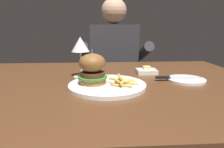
{
  "coord_description": "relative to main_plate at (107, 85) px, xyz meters",
  "views": [
    {
      "loc": [
        -0.02,
        -0.81,
        0.96
      ],
      "look_at": [
        0.03,
        -0.05,
        0.78
      ],
      "focal_mm": 32.0,
      "sensor_mm": 36.0,
      "label": 1
    }
  ],
  "objects": [
    {
      "name": "table_knife",
      "position": [
        0.29,
        0.07,
        0.01
      ],
      "size": [
        0.2,
        0.02,
        0.01
      ],
      "color": "silver",
      "rests_on": "bread_plate"
    },
    {
      "name": "wine_glass",
      "position": [
        -0.11,
        0.16,
        0.13
      ],
      "size": [
        0.08,
        0.08,
        0.18
      ],
      "color": "silver",
      "rests_on": "dining_table"
    },
    {
      "name": "butter_dish",
      "position": [
        0.2,
        0.22,
        0.0
      ],
      "size": [
        0.1,
        0.08,
        0.04
      ],
      "color": "white",
      "rests_on": "dining_table"
    },
    {
      "name": "bread_plate",
      "position": [
        0.34,
        0.07,
        -0.0
      ],
      "size": [
        0.16,
        0.16,
        0.01
      ],
      "primitive_type": "cylinder",
      "color": "white",
      "rests_on": "dining_table"
    },
    {
      "name": "main_plate",
      "position": [
        0.0,
        0.0,
        0.0
      ],
      "size": [
        0.29,
        0.29,
        0.01
      ],
      "primitive_type": "cylinder",
      "color": "white",
      "rests_on": "dining_table"
    },
    {
      "name": "diner_person",
      "position": [
        0.09,
        0.82,
        -0.18
      ],
      "size": [
        0.51,
        0.36,
        1.18
      ],
      "color": "#282833",
      "rests_on": "ground"
    },
    {
      "name": "fries_pile",
      "position": [
        0.06,
        -0.01,
        0.02
      ],
      "size": [
        0.11,
        0.09,
        0.03
      ],
      "color": "#EABC5B",
      "rests_on": "main_plate"
    },
    {
      "name": "dining_table",
      "position": [
        -0.01,
        0.08,
        -0.09
      ],
      "size": [
        1.36,
        0.94,
        0.74
      ],
      "color": "#56331C",
      "rests_on": "ground"
    },
    {
      "name": "burger_sandwich",
      "position": [
        -0.06,
        0.01,
        0.06
      ],
      "size": [
        0.11,
        0.11,
        0.13
      ],
      "color": "#9E6B38",
      "rests_on": "main_plate"
    }
  ]
}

